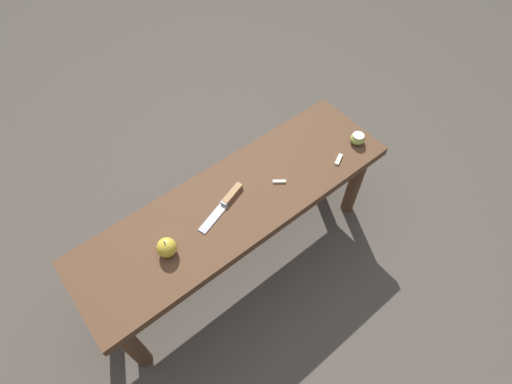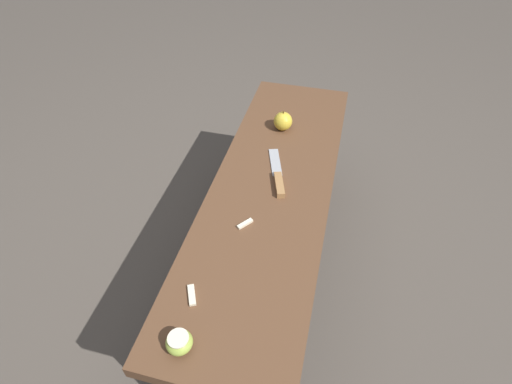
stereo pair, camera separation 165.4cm
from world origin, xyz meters
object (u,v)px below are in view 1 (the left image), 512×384
(wooden_bench, at_px, (237,210))
(apple_cut, at_px, (358,139))
(apple_whole, at_px, (167,248))
(knife, at_px, (227,200))

(wooden_bench, bearing_deg, apple_cut, 171.44)
(apple_whole, distance_m, apple_cut, 0.87)
(apple_cut, bearing_deg, wooden_bench, -8.56)
(wooden_bench, xyz_separation_m, apple_whole, (0.31, 0.03, 0.11))
(wooden_bench, height_order, apple_cut, apple_cut)
(wooden_bench, xyz_separation_m, apple_cut, (-0.56, 0.08, 0.10))
(knife, xyz_separation_m, apple_cut, (-0.59, 0.10, 0.01))
(knife, xyz_separation_m, apple_whole, (0.28, 0.04, 0.03))
(knife, height_order, apple_whole, apple_whole)
(apple_whole, bearing_deg, wooden_bench, -174.90)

